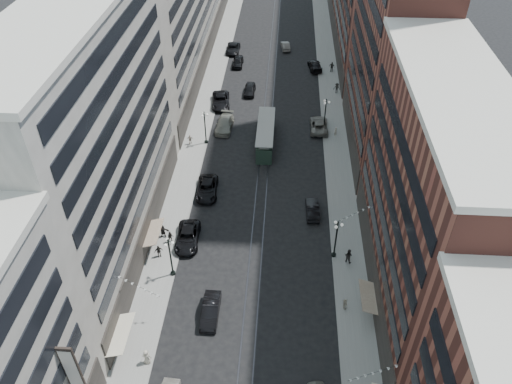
% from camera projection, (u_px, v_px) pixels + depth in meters
% --- Properties ---
extents(ground, '(220.00, 220.00, 0.00)m').
position_uv_depth(ground, '(267.00, 128.00, 81.12)').
color(ground, black).
rests_on(ground, ground).
extents(sidewalk_west, '(4.00, 180.00, 0.15)m').
position_uv_depth(sidewalk_west, '(208.00, 96.00, 89.34)').
color(sidewalk_west, gray).
rests_on(sidewalk_west, ground).
extents(sidewalk_east, '(4.00, 180.00, 0.15)m').
position_uv_depth(sidewalk_east, '(331.00, 100.00, 88.28)').
color(sidewalk_east, gray).
rests_on(sidewalk_east, ground).
extents(rail_west, '(0.12, 180.00, 0.02)m').
position_uv_depth(rail_west, '(265.00, 98.00, 88.88)').
color(rail_west, '#2D2D33').
rests_on(rail_west, ground).
extents(rail_east, '(0.12, 180.00, 0.02)m').
position_uv_depth(rail_east, '(273.00, 99.00, 88.82)').
color(rail_east, '#2D2D33').
rests_on(rail_east, ground).
extents(building_west_mid, '(8.00, 36.00, 28.00)m').
position_uv_depth(building_west_mid, '(95.00, 146.00, 52.22)').
color(building_west_mid, '#AAA396').
rests_on(building_west_mid, ground).
extents(building_east_mid, '(8.00, 30.00, 24.00)m').
position_uv_depth(building_east_mid, '(429.00, 204.00, 47.97)').
color(building_east_mid, brown).
rests_on(building_east_mid, ground).
extents(building_east_tower, '(8.00, 26.00, 42.00)m').
position_uv_depth(building_east_tower, '(400.00, 9.00, 63.93)').
color(building_east_tower, brown).
rests_on(building_east_tower, ground).
extents(lamppost_sw_far, '(1.03, 1.14, 5.52)m').
position_uv_depth(lamppost_sw_far, '(170.00, 256.00, 54.87)').
color(lamppost_sw_far, black).
rests_on(lamppost_sw_far, sidewalk_west).
extents(lamppost_sw_mid, '(1.03, 1.14, 5.52)m').
position_uv_depth(lamppost_sw_mid, '(205.00, 126.00, 75.75)').
color(lamppost_sw_mid, black).
rests_on(lamppost_sw_mid, sidewalk_west).
extents(lamppost_se_far, '(1.03, 1.14, 5.52)m').
position_uv_depth(lamppost_se_far, '(336.00, 238.00, 57.07)').
color(lamppost_se_far, black).
rests_on(lamppost_se_far, sidewalk_east).
extents(lamppost_se_mid, '(1.03, 1.14, 5.52)m').
position_uv_depth(lamppost_se_mid, '(325.00, 114.00, 78.72)').
color(lamppost_se_mid, black).
rests_on(lamppost_se_mid, sidewalk_east).
extents(streetcar, '(2.56, 11.55, 3.19)m').
position_uv_depth(streetcar, '(266.00, 135.00, 76.76)').
color(streetcar, '#223529').
rests_on(streetcar, ground).
extents(car_2, '(2.99, 6.00, 1.63)m').
position_uv_depth(car_2, '(188.00, 237.00, 60.42)').
color(car_2, black).
rests_on(car_2, ground).
extents(car_5, '(1.73, 4.97, 1.64)m').
position_uv_depth(car_5, '(211.00, 310.00, 51.97)').
color(car_5, black).
rests_on(car_5, ground).
extents(pedestrian_1, '(0.91, 0.54, 1.80)m').
position_uv_depth(pedestrian_1, '(147.00, 357.00, 47.49)').
color(pedestrian_1, '#B4AB95').
rests_on(pedestrian_1, sidewalk_west).
extents(pedestrian_2, '(0.82, 0.56, 1.56)m').
position_uv_depth(pedestrian_2, '(171.00, 237.00, 60.27)').
color(pedestrian_2, black).
rests_on(pedestrian_2, sidewalk_west).
extents(pedestrian_4, '(0.77, 1.02, 1.59)m').
position_uv_depth(pedestrian_4, '(345.00, 304.00, 52.45)').
color(pedestrian_4, '#BAB09A').
rests_on(pedestrian_4, sidewalk_east).
extents(car_7, '(3.05, 6.08, 1.65)m').
position_uv_depth(car_7, '(207.00, 188.00, 67.70)').
color(car_7, black).
rests_on(car_7, ground).
extents(car_8, '(2.86, 6.26, 1.77)m').
position_uv_depth(car_8, '(225.00, 124.00, 80.49)').
color(car_8, slate).
rests_on(car_8, ground).
extents(car_9, '(2.07, 4.98, 1.68)m').
position_uv_depth(car_9, '(238.00, 62.00, 98.73)').
color(car_9, black).
rests_on(car_9, ground).
extents(car_10, '(1.78, 4.65, 1.51)m').
position_uv_depth(car_10, '(312.00, 209.00, 64.47)').
color(car_10, black).
rests_on(car_10, ground).
extents(car_11, '(2.79, 6.00, 1.66)m').
position_uv_depth(car_11, '(319.00, 125.00, 80.36)').
color(car_11, slate).
rests_on(car_11, ground).
extents(car_12, '(3.01, 5.85, 1.62)m').
position_uv_depth(car_12, '(315.00, 65.00, 97.49)').
color(car_12, black).
rests_on(car_12, ground).
extents(car_13, '(2.07, 4.90, 1.65)m').
position_uv_depth(car_13, '(250.00, 89.00, 89.75)').
color(car_13, black).
rests_on(car_13, ground).
extents(car_14, '(2.18, 4.70, 1.49)m').
position_uv_depth(car_14, '(285.00, 46.00, 104.99)').
color(car_14, '#635F58').
rests_on(car_14, ground).
extents(pedestrian_5, '(1.67, 0.79, 1.73)m').
position_uv_depth(pedestrian_5, '(163.00, 231.00, 60.94)').
color(pedestrian_5, black).
rests_on(pedestrian_5, sidewalk_west).
extents(pedestrian_6, '(0.99, 0.54, 1.61)m').
position_uv_depth(pedestrian_6, '(190.00, 139.00, 76.85)').
color(pedestrian_6, beige).
rests_on(pedestrian_6, sidewalk_west).
extents(pedestrian_7, '(1.07, 0.90, 1.92)m').
position_uv_depth(pedestrian_7, '(348.00, 256.00, 57.61)').
color(pedestrian_7, black).
rests_on(pedestrian_7, sidewalk_east).
extents(pedestrian_8, '(0.69, 0.65, 1.59)m').
position_uv_depth(pedestrian_8, '(336.00, 132.00, 78.59)').
color(pedestrian_8, beige).
rests_on(pedestrian_8, sidewalk_east).
extents(pedestrian_9, '(1.30, 0.73, 1.91)m').
position_uv_depth(pedestrian_9, '(337.00, 88.00, 89.57)').
color(pedestrian_9, black).
rests_on(pedestrian_9, sidewalk_east).
extents(car_extra_0, '(2.70, 5.77, 1.60)m').
position_uv_depth(car_extra_0, '(233.00, 49.00, 103.79)').
color(car_extra_0, black).
rests_on(car_extra_0, ground).
extents(car_extra_1, '(3.70, 6.74, 1.79)m').
position_uv_depth(car_extra_1, '(221.00, 101.00, 86.45)').
color(car_extra_1, black).
rests_on(car_extra_1, ground).
extents(pedestrian_extra_0, '(1.08, 0.87, 1.68)m').
position_uv_depth(pedestrian_extra_0, '(159.00, 251.00, 58.35)').
color(pedestrian_extra_0, black).
rests_on(pedestrian_extra_0, sidewalk_west).
extents(pedestrian_extra_1, '(1.22, 0.80, 1.92)m').
position_uv_depth(pedestrian_extra_1, '(332.00, 67.00, 96.35)').
color(pedestrian_extra_1, black).
rests_on(pedestrian_extra_1, sidewalk_east).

